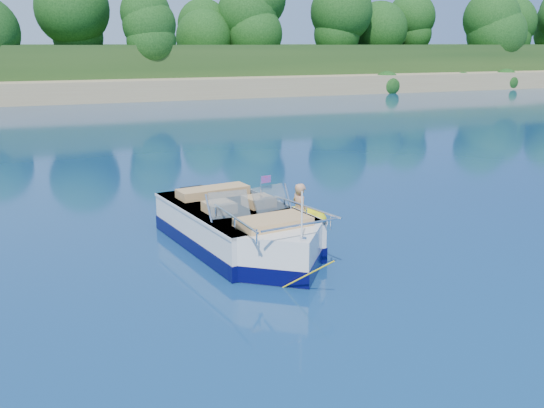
# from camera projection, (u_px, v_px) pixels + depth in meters

# --- Properties ---
(ground) EXTENTS (160.00, 160.00, 0.00)m
(ground) POSITION_uv_depth(u_px,v_px,m) (354.00, 247.00, 12.65)
(ground) COLOR #0B224E
(ground) RESTS_ON ground
(shoreline) EXTENTS (170.00, 59.00, 6.00)m
(shoreline) POSITION_uv_depth(u_px,v_px,m) (81.00, 72.00, 69.62)
(shoreline) COLOR #967D57
(shoreline) RESTS_ON ground
(treeline) EXTENTS (150.00, 7.12, 8.19)m
(treeline) POSITION_uv_depth(u_px,v_px,m) (102.00, 25.00, 48.04)
(treeline) COLOR black
(treeline) RESTS_ON ground
(motorboat) EXTENTS (2.61, 5.74, 1.92)m
(motorboat) POSITION_uv_depth(u_px,v_px,m) (243.00, 232.00, 12.38)
(motorboat) COLOR silver
(motorboat) RESTS_ON ground
(tow_tube) EXTENTS (1.62, 1.62, 0.38)m
(tow_tube) POSITION_uv_depth(u_px,v_px,m) (297.00, 220.00, 14.24)
(tow_tube) COLOR #F7EF09
(tow_tube) RESTS_ON ground
(boy) EXTENTS (0.41, 0.78, 1.48)m
(boy) POSITION_uv_depth(u_px,v_px,m) (298.00, 223.00, 14.30)
(boy) COLOR tan
(boy) RESTS_ON ground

